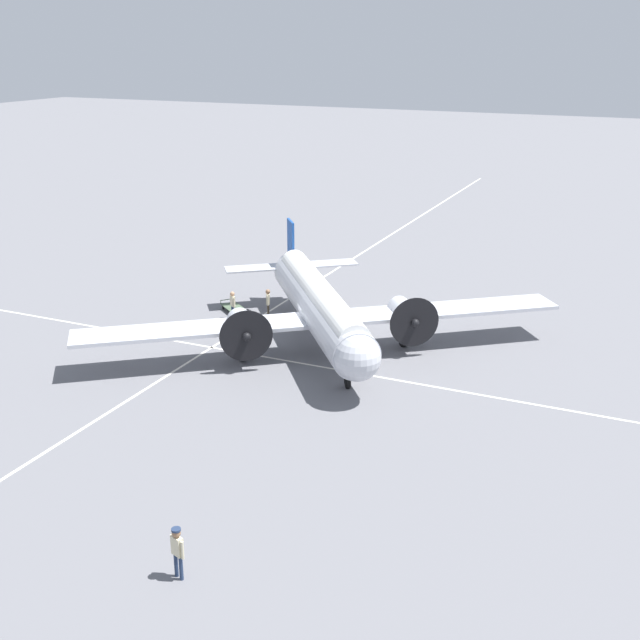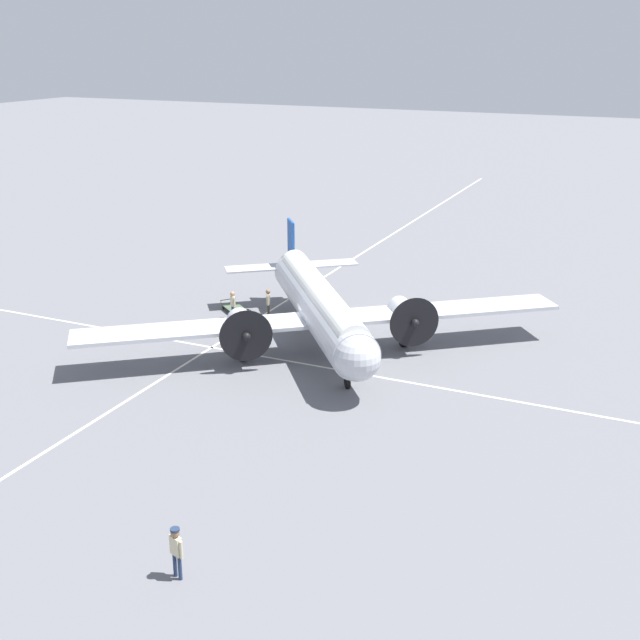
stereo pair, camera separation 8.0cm
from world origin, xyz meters
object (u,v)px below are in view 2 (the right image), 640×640
object	(u,v)px
crew_foreground	(176,547)
passenger_boarding	(233,302)
ramp_agent	(268,300)
airliner_main	(322,308)
baggage_cart	(234,308)
suitcase_near_door	(248,314)

from	to	relation	value
crew_foreground	passenger_boarding	size ratio (longest dim) A/B	1.04
crew_foreground	ramp_agent	bearing A→B (deg)	129.92
airliner_main	ramp_agent	world-z (taller)	airliner_main
crew_foreground	passenger_boarding	xyz separation A→B (m)	(-11.19, 22.62, -0.08)
airliner_main	baggage_cart	world-z (taller)	airliner_main
ramp_agent	airliner_main	bearing A→B (deg)	32.12
suitcase_near_door	passenger_boarding	bearing A→B (deg)	-154.17
passenger_boarding	airliner_main	bearing A→B (deg)	20.92
suitcase_near_door	airliner_main	bearing A→B (deg)	-23.14
suitcase_near_door	baggage_cart	distance (m)	1.72
airliner_main	crew_foreground	world-z (taller)	airliner_main
airliner_main	suitcase_near_door	xyz separation A→B (m)	(-6.22, 2.66, -2.12)
suitcase_near_door	baggage_cart	bearing A→B (deg)	151.14
crew_foreground	passenger_boarding	world-z (taller)	crew_foreground
ramp_agent	suitcase_near_door	distance (m)	1.52
passenger_boarding	suitcase_near_door	size ratio (longest dim) A/B	2.80
ramp_agent	suitcase_near_door	size ratio (longest dim) A/B	2.85
crew_foreground	baggage_cart	world-z (taller)	crew_foreground
crew_foreground	airliner_main	bearing A→B (deg)	119.97
crew_foreground	suitcase_near_door	bearing A→B (deg)	132.70
ramp_agent	suitcase_near_door	xyz separation A→B (m)	(-0.99, -0.83, -0.81)
airliner_main	passenger_boarding	distance (m)	7.52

